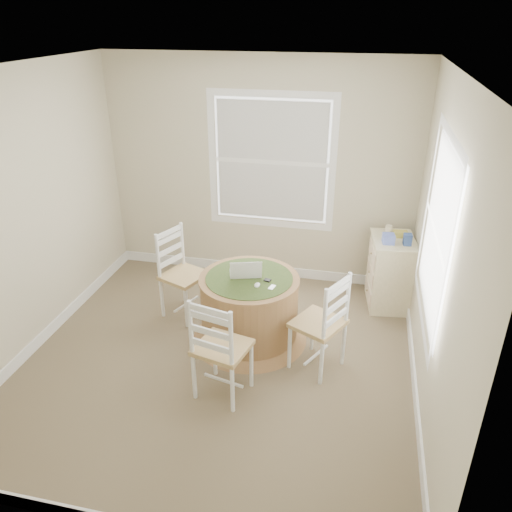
% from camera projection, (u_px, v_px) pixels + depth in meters
% --- Properties ---
extents(room, '(3.64, 3.64, 2.64)m').
position_uv_depth(room, '(237.00, 230.00, 4.27)').
color(room, '#75674A').
rests_on(room, ground).
extents(round_table, '(1.15, 1.15, 0.69)m').
position_uv_depth(round_table, '(249.00, 306.00, 4.90)').
color(round_table, '#916541').
rests_on(round_table, ground).
extents(chair_left, '(0.53, 0.54, 0.95)m').
position_uv_depth(chair_left, '(184.00, 275.00, 5.26)').
color(chair_left, white).
rests_on(chair_left, ground).
extents(chair_near, '(0.50, 0.49, 0.95)m').
position_uv_depth(chair_near, '(222.00, 347.00, 4.14)').
color(chair_near, white).
rests_on(chair_near, ground).
extents(chair_right, '(0.55, 0.56, 0.95)m').
position_uv_depth(chair_right, '(318.00, 323.00, 4.46)').
color(chair_right, white).
rests_on(chair_right, ground).
extents(laptop, '(0.36, 0.34, 0.21)m').
position_uv_depth(laptop, '(246.00, 273.00, 4.79)').
color(laptop, white).
rests_on(laptop, round_table).
extents(mouse, '(0.07, 0.10, 0.03)m').
position_uv_depth(mouse, '(257.00, 285.00, 4.62)').
color(mouse, white).
rests_on(mouse, round_table).
extents(phone, '(0.06, 0.10, 0.02)m').
position_uv_depth(phone, '(272.00, 288.00, 4.59)').
color(phone, '#B7BABF').
rests_on(phone, round_table).
extents(keys, '(0.07, 0.06, 0.02)m').
position_uv_depth(keys, '(267.00, 281.00, 4.70)').
color(keys, black).
rests_on(keys, round_table).
extents(corner_chest, '(0.52, 0.65, 0.80)m').
position_uv_depth(corner_chest, '(389.00, 272.00, 5.48)').
color(corner_chest, beige).
rests_on(corner_chest, ground).
extents(tissue_box, '(0.13, 0.13, 0.10)m').
position_uv_depth(tissue_box, '(388.00, 239.00, 5.19)').
color(tissue_box, '#5D71D5').
rests_on(tissue_box, corner_chest).
extents(box_yellow, '(0.16, 0.12, 0.06)m').
position_uv_depth(box_yellow, '(401.00, 234.00, 5.36)').
color(box_yellow, gold).
rests_on(box_yellow, corner_chest).
extents(box_blue, '(0.09, 0.09, 0.12)m').
position_uv_depth(box_blue, '(408.00, 240.00, 5.15)').
color(box_blue, '#314C93').
rests_on(box_blue, corner_chest).
extents(cup_cream, '(0.07, 0.07, 0.09)m').
position_uv_depth(cup_cream, '(388.00, 229.00, 5.43)').
color(cup_cream, beige).
rests_on(cup_cream, corner_chest).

